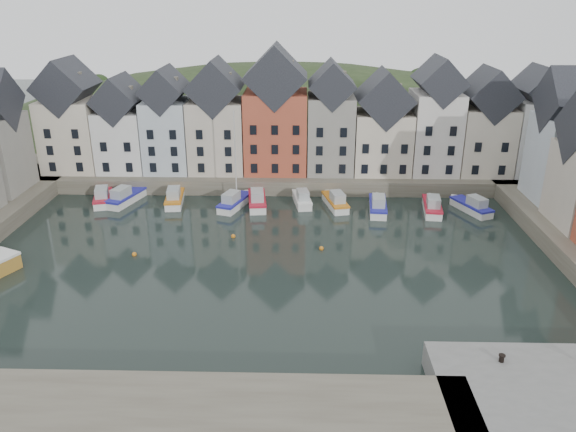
{
  "coord_description": "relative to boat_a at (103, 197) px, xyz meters",
  "views": [
    {
      "loc": [
        3.75,
        -50.49,
        26.22
      ],
      "look_at": [
        2.33,
        6.0,
        3.52
      ],
      "focal_mm": 35.0,
      "sensor_mm": 36.0,
      "label": 1
    }
  ],
  "objects": [
    {
      "name": "boat_g",
      "position": [
        30.87,
        -0.93,
        -0.02
      ],
      "size": [
        3.44,
        6.86,
        2.52
      ],
      "rotation": [
        0.0,
        0.0,
        0.22
      ],
      "color": "silver",
      "rests_on": "ground"
    },
    {
      "name": "mooring_buoys",
      "position": [
        18.64,
        -13.61,
        -0.62
      ],
      "size": [
        20.5,
        5.5,
        0.5
      ],
      "color": "orange",
      "rests_on": "ground"
    },
    {
      "name": "boat_i",
      "position": [
        43.07,
        -2.4,
        -0.01
      ],
      "size": [
        2.93,
        6.93,
        2.58
      ],
      "rotation": [
        0.0,
        0.0,
        -0.13
      ],
      "color": "silver",
      "rests_on": "ground"
    },
    {
      "name": "mooring_bollard",
      "position": [
        40.57,
        -36.27,
        1.54
      ],
      "size": [
        0.48,
        0.48,
        0.56
      ],
      "color": "black",
      "rests_on": "near_quay"
    },
    {
      "name": "boat_c",
      "position": [
        9.62,
        -0.07,
        0.01
      ],
      "size": [
        2.92,
        7.04,
        2.62
      ],
      "rotation": [
        0.0,
        0.0,
        0.12
      ],
      "color": "silver",
      "rests_on": "ground"
    },
    {
      "name": "near_wall",
      "position": [
        12.64,
        -40.94,
        0.23
      ],
      "size": [
        50.0,
        6.0,
        2.0
      ],
      "primitive_type": "cube",
      "color": "#554E41",
      "rests_on": "ground"
    },
    {
      "name": "boat_f",
      "position": [
        26.49,
        0.11,
        -0.07
      ],
      "size": [
        2.8,
        6.33,
        2.35
      ],
      "rotation": [
        0.0,
        0.0,
        0.15
      ],
      "color": "silver",
      "rests_on": "ground"
    },
    {
      "name": "boat_d",
      "position": [
        17.66,
        -1.39,
        0.05
      ],
      "size": [
        4.14,
        6.98,
        12.76
      ],
      "rotation": [
        0.0,
        0.0,
        -0.33
      ],
      "color": "silver",
      "rests_on": "ground"
    },
    {
      "name": "hillside",
      "position": [
        22.66,
        37.06,
        -18.73
      ],
      "size": [
        153.6,
        70.4,
        64.0
      ],
      "color": "#212F17",
      "rests_on": "ground"
    },
    {
      "name": "far_terrace",
      "position": [
        25.85,
        9.06,
        8.1
      ],
      "size": [
        72.37,
        8.16,
        17.78
      ],
      "color": "beige",
      "rests_on": "far_quay"
    },
    {
      "name": "boat_b",
      "position": [
        3.02,
        -0.08,
        0.01
      ],
      "size": [
        4.04,
        7.15,
        2.62
      ],
      "rotation": [
        0.0,
        0.0,
        -0.3
      ],
      "color": "silver",
      "rests_on": "ground"
    },
    {
      "name": "ground",
      "position": [
        22.64,
        -18.94,
        -0.77
      ],
      "size": [
        260.0,
        260.0,
        0.0
      ],
      "primitive_type": "plane",
      "color": "black",
      "rests_on": "ground"
    },
    {
      "name": "near_quay",
      "position": [
        44.64,
        -38.94,
        0.23
      ],
      "size": [
        18.0,
        10.0,
        2.0
      ],
      "primitive_type": "cube",
      "color": "#60605E",
      "rests_on": "ground"
    },
    {
      "name": "far_quay",
      "position": [
        22.64,
        11.06,
        0.23
      ],
      "size": [
        90.0,
        16.0,
        2.0
      ],
      "primitive_type": "cube",
      "color": "#554E41",
      "rests_on": "ground"
    },
    {
      "name": "boat_h",
      "position": [
        36.17,
        -2.41,
        0.0
      ],
      "size": [
        2.71,
        6.97,
        2.61
      ],
      "rotation": [
        0.0,
        0.0,
        -0.09
      ],
      "color": "silver",
      "rests_on": "ground"
    },
    {
      "name": "boat_e",
      "position": [
        20.62,
        -0.82,
        0.03
      ],
      "size": [
        2.92,
        7.21,
        2.69
      ],
      "rotation": [
        0.0,
        0.0,
        0.11
      ],
      "color": "silver",
      "rests_on": "ground"
    },
    {
      "name": "boat_a",
      "position": [
        0.0,
        0.0,
        0.0
      ],
      "size": [
        3.74,
        7.08,
        2.6
      ],
      "rotation": [
        0.0,
        0.0,
        0.25
      ],
      "color": "silver",
      "rests_on": "ground"
    },
    {
      "name": "boat_j",
      "position": [
        48.19,
        -2.17,
        -0.04
      ],
      "size": [
        4.36,
        6.7,
        2.47
      ],
      "rotation": [
        0.0,
        0.0,
        0.4
      ],
      "color": "silver",
      "rests_on": "ground"
    }
  ]
}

